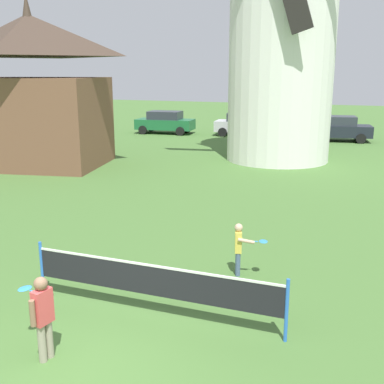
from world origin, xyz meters
The scene contains 9 objects.
ground_plane centered at (0.00, 0.00, 0.00)m, with size 120.00×120.00×0.00m, color #477033.
windmill centered at (-0.48, 18.13, 6.95)m, with size 8.45×5.70×14.15m.
tennis_net centered at (0.36, 1.88, 0.68)m, with size 4.81×0.06×1.10m.
player_near centered at (-0.63, 0.11, 0.77)m, with size 0.74×0.63×1.36m.
player_far centered at (1.34, 4.15, 0.66)m, with size 0.76×0.38×1.16m.
parked_car_green centered at (-9.77, 25.50, 0.81)m, with size 4.15×2.18×1.56m.
parked_car_silver centered at (-4.26, 26.26, 0.81)m, with size 3.99×2.16×1.56m.
parked_car_black centered at (1.69, 25.84, 0.81)m, with size 4.63×2.43×1.56m.
chapel centered at (-10.69, 12.83, 3.28)m, with size 7.08×5.76×7.60m.
Camera 1 is at (3.72, -5.09, 4.29)m, focal length 44.21 mm.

